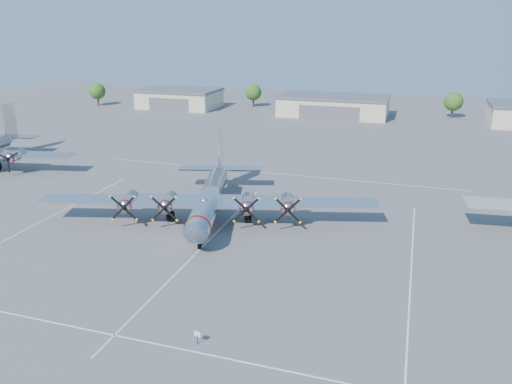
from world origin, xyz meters
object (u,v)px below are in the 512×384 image
(info_placard, at_px, (197,335))
(tree_far_west, at_px, (97,91))
(main_bomber_b29, at_px, (211,216))
(tree_east, at_px, (454,102))
(hangar_center, at_px, (333,105))
(tree_west, at_px, (253,92))
(hangar_west, at_px, (180,98))

(info_placard, bearing_deg, tree_far_west, 137.97)
(tree_far_west, xyz_separation_m, info_placard, (76.71, -99.02, -3.46))
(tree_far_west, height_order, main_bomber_b29, tree_far_west)
(tree_far_west, xyz_separation_m, tree_east, (100.00, 10.00, 0.00))
(tree_far_west, height_order, info_placard, tree_far_west)
(hangar_center, xyz_separation_m, tree_west, (-25.00, 8.04, 1.51))
(tree_west, bearing_deg, info_placard, -74.06)
(hangar_west, distance_m, hangar_center, 45.00)
(hangar_center, bearing_deg, tree_west, 162.18)
(hangar_west, height_order, hangar_center, same)
(tree_east, xyz_separation_m, main_bomber_b29, (-32.62, -84.01, -4.22))
(tree_west, relative_size, tree_east, 1.00)
(hangar_west, xyz_separation_m, hangar_center, (45.00, -0.00, -0.00))
(tree_east, height_order, info_placard, tree_east)
(hangar_west, relative_size, tree_west, 3.40)
(hangar_west, height_order, tree_far_west, tree_far_west)
(tree_east, xyz_separation_m, info_placard, (-23.29, -109.02, -3.46))
(main_bomber_b29, height_order, info_placard, main_bomber_b29)
(tree_far_west, relative_size, tree_west, 1.00)
(hangar_west, relative_size, info_placard, 20.76)
(hangar_west, height_order, tree_east, tree_east)
(main_bomber_b29, xyz_separation_m, info_placard, (9.33, -25.01, 0.77))
(main_bomber_b29, bearing_deg, tree_far_west, 117.03)
(tree_far_west, xyz_separation_m, tree_west, (45.00, 12.00, 0.00))
(hangar_west, xyz_separation_m, tree_east, (75.00, 6.04, 1.51))
(hangar_center, bearing_deg, main_bomber_b29, -91.93)
(tree_far_west, bearing_deg, tree_east, 5.71)
(tree_far_west, relative_size, tree_east, 1.00)
(hangar_center, distance_m, main_bomber_b29, 78.06)
(tree_west, bearing_deg, hangar_center, -17.82)
(tree_east, bearing_deg, hangar_west, -175.40)
(hangar_center, height_order, info_placard, hangar_center)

